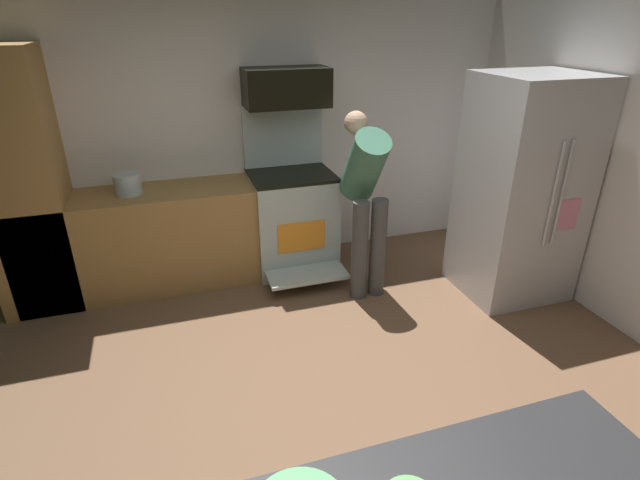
{
  "coord_description": "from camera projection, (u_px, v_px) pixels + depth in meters",
  "views": [
    {
      "loc": [
        -0.78,
        -2.25,
        2.31
      ],
      "look_at": [
        0.04,
        0.3,
        1.05
      ],
      "focal_mm": 27.47,
      "sensor_mm": 36.0,
      "label": 1
    }
  ],
  "objects": [
    {
      "name": "stock_pot",
      "position": [
        128.0,
        184.0,
        4.11
      ],
      "size": [
        0.22,
        0.22,
        0.18
      ],
      "primitive_type": "cylinder",
      "color": "#AFBFC4",
      "rests_on": "lower_cabinet_run"
    },
    {
      "name": "refrigerator",
      "position": [
        522.0,
        190.0,
        4.11
      ],
      "size": [
        0.85,
        0.79,
        1.88
      ],
      "color": "silver",
      "rests_on": "ground"
    },
    {
      "name": "microwave",
      "position": [
        286.0,
        87.0,
        4.27
      ],
      "size": [
        0.74,
        0.38,
        0.33
      ],
      "primitive_type": "cube",
      "color": "black",
      "rests_on": "oven_range"
    },
    {
      "name": "ground_plane",
      "position": [
        328.0,
        409.0,
        3.14
      ],
      "size": [
        5.2,
        4.8,
        0.02
      ],
      "primitive_type": "cube",
      "color": "brown"
    },
    {
      "name": "oven_range",
      "position": [
        292.0,
        217.0,
        4.69
      ],
      "size": [
        0.76,
        0.97,
        1.53
      ],
      "color": "#ADBDBA",
      "rests_on": "ground"
    },
    {
      "name": "cabinet_column",
      "position": [
        22.0,
        186.0,
        3.87
      ],
      "size": [
        0.6,
        0.6,
        2.1
      ],
      "primitive_type": "cube",
      "color": "#9D733E",
      "rests_on": "ground"
    },
    {
      "name": "wall_back",
      "position": [
        250.0,
        129.0,
        4.6
      ],
      "size": [
        5.2,
        0.12,
        2.6
      ],
      "primitive_type": "cube",
      "color": "silver",
      "rests_on": "ground"
    },
    {
      "name": "person_cook",
      "position": [
        365.0,
        193.0,
        4.11
      ],
      "size": [
        0.31,
        0.61,
        1.55
      ],
      "color": "#474747",
      "rests_on": "ground"
    },
    {
      "name": "lower_cabinet_run",
      "position": [
        164.0,
        238.0,
        4.4
      ],
      "size": [
        2.4,
        0.6,
        0.9
      ],
      "primitive_type": "cube",
      "color": "#9D733E",
      "rests_on": "ground"
    }
  ]
}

